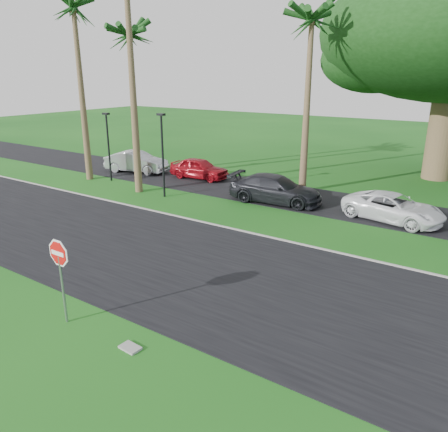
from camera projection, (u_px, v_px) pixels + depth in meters
ground at (132, 278)px, 14.99m from camera, size 120.00×120.00×0.00m
road at (170, 258)px, 16.56m from camera, size 120.00×8.00×0.02m
parking_strip at (291, 197)px, 24.82m from camera, size 120.00×5.00×0.02m
curb at (229, 228)px, 19.74m from camera, size 120.00×0.12×0.06m
stop_sign_near at (60, 264)px, 11.80m from camera, size 1.05×0.07×2.62m
palm_left_far at (74, 12)px, 25.83m from camera, size 5.00×5.00×11.50m
palm_left_mid at (130, 39)px, 26.53m from camera, size 5.00×5.00×10.00m
palm_center at (312, 24)px, 23.15m from camera, size 5.00×5.00×10.50m
streetlight_left at (108, 142)px, 27.80m from camera, size 0.45×0.25×4.34m
streetlight_right at (163, 150)px, 24.04m from camera, size 0.45×0.25×4.64m
car_silver at (136, 162)px, 30.71m from camera, size 4.71×2.63×1.47m
car_red at (199, 169)px, 28.89m from camera, size 4.10×1.90×1.36m
car_dark at (275, 189)px, 23.51m from camera, size 5.26×2.60×1.47m
car_minivan at (393, 208)px, 20.57m from camera, size 4.95×2.95×1.29m
utility_slab at (130, 348)px, 11.13m from camera, size 0.57×0.38×0.06m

